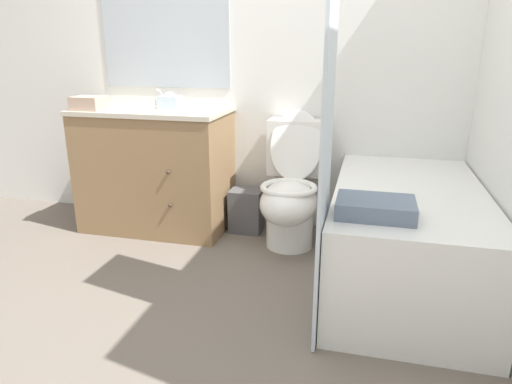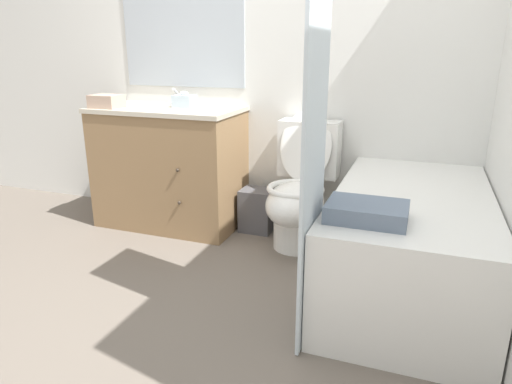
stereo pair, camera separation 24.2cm
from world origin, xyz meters
The scene contains 11 objects.
ground_plane centered at (0.00, 0.00, 0.00)m, with size 14.00×14.00×0.00m, color #6B6056.
wall_back centered at (-0.01, 1.60, 1.25)m, with size 8.00×0.06×2.50m.
vanity_cabinet centered at (-0.77, 1.31, 0.43)m, with size 1.02×0.58×0.85m.
sink_faucet centered at (-0.77, 1.49, 0.88)m, with size 0.14×0.12×0.12m.
toilet centered at (0.21, 1.24, 0.37)m, with size 0.40×0.66×0.86m.
bathtub centered at (0.89, 0.87, 0.27)m, with size 0.76×1.42×0.54m.
shower_curtain centered at (0.50, 0.31, 1.01)m, with size 0.01×0.37×2.02m.
wastebasket centered at (-0.13, 1.37, 0.15)m, with size 0.22×0.19×0.30m.
tissue_box centered at (-0.66, 1.36, 0.89)m, with size 0.14×0.11×0.11m.
hand_towel_folded centered at (-1.14, 1.14, 0.89)m, with size 0.20×0.16×0.09m.
bath_towel_folded centered at (0.72, 0.41, 0.58)m, with size 0.34×0.24×0.07m.
Camera 2 is at (0.90, -1.46, 1.24)m, focal length 32.00 mm.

